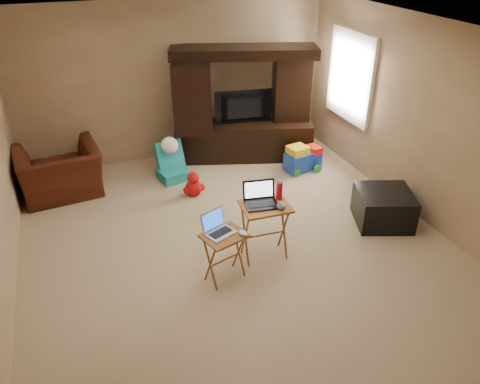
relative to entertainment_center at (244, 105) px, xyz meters
name	(u,v)px	position (x,y,z in m)	size (l,w,h in m)	color
floor	(234,240)	(-0.97, -2.21, -0.91)	(5.50, 5.50, 0.00)	tan
ceiling	(233,31)	(-0.97, -2.21, 1.59)	(5.50, 5.50, 0.00)	silver
wall_back	(175,81)	(-0.97, 0.54, 0.34)	(5.00, 5.00, 0.00)	tan
wall_front	(383,317)	(-0.97, -4.96, 0.34)	(5.00, 5.00, 0.00)	tan
wall_right	(418,120)	(1.53, -2.21, 0.34)	(5.50, 5.50, 0.00)	tan
window_pane	(352,76)	(1.51, -0.66, 0.49)	(1.20, 1.20, 0.00)	white
window_frame	(350,77)	(1.49, -0.66, 0.49)	(0.06, 1.14, 1.34)	white
entertainment_center	(244,105)	(0.00, 0.00, 0.00)	(2.23, 0.56, 1.82)	black
television	(245,108)	(0.00, -0.04, -0.04)	(0.93, 0.12, 0.53)	black
recliner	(60,172)	(-2.89, -0.25, -0.55)	(1.10, 0.96, 0.71)	#4E1C10
child_rocker	(173,162)	(-1.29, -0.35, -0.63)	(0.43, 0.49, 0.57)	teal
plush_toy	(193,184)	(-1.13, -0.94, -0.73)	(0.33, 0.28, 0.37)	red
push_toy	(303,158)	(0.71, -0.77, -0.70)	(0.57, 0.41, 0.43)	#173ABD
ottoman	(383,207)	(0.99, -2.49, -0.69)	(0.68, 0.68, 0.44)	black
tray_table_left	(225,257)	(-1.31, -2.84, -0.62)	(0.44, 0.35, 0.57)	#9C6225
tray_table_right	(265,231)	(-0.74, -2.62, -0.57)	(0.53, 0.43, 0.69)	#AA6C29
laptop_left	(220,224)	(-1.34, -2.81, -0.22)	(0.30, 0.25, 0.24)	#BABABF
laptop_right	(262,196)	(-0.78, -2.60, -0.10)	(0.36, 0.30, 0.24)	black
mouse_left	(243,233)	(-1.12, -2.91, -0.31)	(0.07, 0.12, 0.05)	white
mouse_right	(281,206)	(-0.61, -2.74, -0.19)	(0.09, 0.14, 0.06)	#3B3A3F
water_bottle	(279,191)	(-0.54, -2.54, -0.11)	(0.07, 0.07, 0.21)	#B40B22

